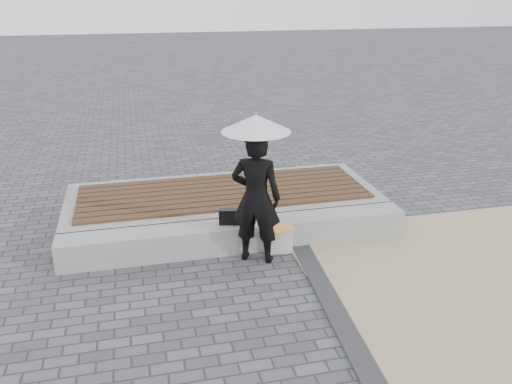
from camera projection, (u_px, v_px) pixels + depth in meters
ground at (266, 308)px, 6.24m from camera, size 80.00×80.00×0.00m
edging_band at (342, 323)px, 5.94m from camera, size 0.61×5.20×0.04m
seating_ledge at (238, 235)px, 7.62m from camera, size 5.00×0.45×0.40m
timber_platform at (224, 204)px, 8.70m from camera, size 5.00×2.00×0.40m
timber_decking at (223, 192)px, 8.62m from camera, size 4.60×1.60×0.04m
woman at (256, 198)px, 7.04m from camera, size 0.79×0.68×1.83m
parasol at (256, 123)px, 6.67m from camera, size 0.89×0.89×1.14m
handbag at (230, 217)px, 7.46m from camera, size 0.33×0.18×0.22m
canvas_tote at (279, 239)px, 7.50m from camera, size 0.39×0.20×0.39m
magazine at (280, 228)px, 7.38m from camera, size 0.38×0.34×0.01m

